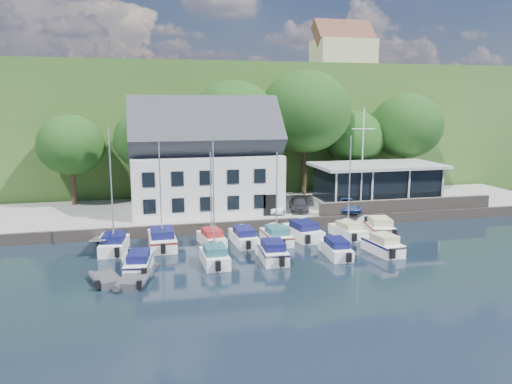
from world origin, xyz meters
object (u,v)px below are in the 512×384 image
(boat_r1_1, at_px, (160,188))
(boat_r2_1, at_px, (214,204))
(boat_r1_3, at_px, (244,235))
(dinghy_0, at_px, (106,278))
(flagpole, at_px, (362,160))
(boat_r1_6, at_px, (349,190))
(club_pavilion, at_px, (376,183))
(boat_r2_3, at_px, (336,247))
(dinghy_1, at_px, (133,279))
(car_silver, at_px, (273,207))
(car_dgrey, at_px, (299,205))
(car_white, at_px, (277,206))
(boat_r1_2, at_px, (211,193))
(boat_r2_4, at_px, (383,243))
(car_blue, at_px, (347,204))
(boat_r2_0, at_px, (139,261))
(harbor_building, at_px, (205,166))
(boat_r1_5, at_px, (303,230))
(boat_r1_4, at_px, (277,192))
(boat_r2_2, at_px, (273,250))
(boat_r1_7, at_px, (379,226))
(boat_r1_0, at_px, (112,194))

(boat_r1_1, bearing_deg, boat_r2_1, -58.71)
(boat_r1_3, height_order, dinghy_0, boat_r1_3)
(flagpole, height_order, boat_r1_6, flagpole)
(club_pavilion, height_order, boat_r1_6, boat_r1_6)
(boat_r2_3, height_order, dinghy_0, boat_r2_3)
(dinghy_1, bearing_deg, boat_r1_1, 89.49)
(boat_r1_6, bearing_deg, car_silver, 118.65)
(car_dgrey, relative_size, flagpole, 0.42)
(car_white, relative_size, boat_r1_3, 0.57)
(boat_r2_1, relative_size, dinghy_0, 3.04)
(boat_r1_2, relative_size, boat_r2_3, 1.52)
(boat_r1_1, xyz_separation_m, boat_r2_4, (16.44, -5.68, -4.00))
(car_blue, height_order, dinghy_0, car_blue)
(club_pavilion, distance_m, boat_r2_0, 28.16)
(car_silver, bearing_deg, boat_r1_1, -161.02)
(car_white, relative_size, dinghy_1, 1.09)
(car_white, bearing_deg, boat_r2_1, -108.56)
(harbor_building, relative_size, boat_r2_3, 2.56)
(car_blue, bearing_deg, car_silver, -177.64)
(boat_r1_3, xyz_separation_m, dinghy_0, (-10.47, -6.95, -0.36))
(boat_r1_1, bearing_deg, boat_r1_5, -1.95)
(car_silver, bearing_deg, club_pavilion, 1.56)
(car_silver, distance_m, boat_r2_4, 12.81)
(boat_r2_3, bearing_deg, boat_r1_5, 102.17)
(boat_r1_4, height_order, boat_r2_2, boat_r1_4)
(boat_r2_0, height_order, dinghy_1, boat_r2_0)
(car_silver, bearing_deg, boat_r2_1, -132.68)
(boat_r1_4, xyz_separation_m, boat_r1_7, (9.41, 0.38, -3.45))
(boat_r1_1, distance_m, boat_r2_0, 7.10)
(car_dgrey, relative_size, boat_r1_2, 0.48)
(flagpole, bearing_deg, boat_r1_2, -161.03)
(boat_r1_5, relative_size, boat_r2_1, 0.69)
(club_pavilion, relative_size, car_white, 3.89)
(car_blue, height_order, boat_r1_4, boat_r1_4)
(harbor_building, relative_size, boat_r2_2, 2.67)
(boat_r1_0, distance_m, boat_r1_2, 7.63)
(boat_r1_7, bearing_deg, boat_r2_2, -146.02)
(car_white, xyz_separation_m, dinghy_0, (-15.15, -13.41, -1.22))
(car_silver, xyz_separation_m, boat_r1_1, (-10.86, -5.82, 3.23))
(car_white, xyz_separation_m, flagpole, (8.24, -0.97, 4.41))
(club_pavilion, xyz_separation_m, boat_r1_6, (-6.91, -8.65, 1.07))
(flagpole, relative_size, dinghy_0, 3.39)
(car_blue, height_order, boat_r1_6, boat_r1_6)
(boat_r1_7, relative_size, dinghy_0, 1.93)
(boat_r1_3, bearing_deg, dinghy_0, -148.88)
(car_white, height_order, boat_r2_2, car_white)
(boat_r1_2, relative_size, dinghy_1, 2.74)
(harbor_building, bearing_deg, car_silver, -24.07)
(boat_r1_2, bearing_deg, boat_r2_0, -147.17)
(boat_r1_7, height_order, boat_r2_4, boat_r1_7)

